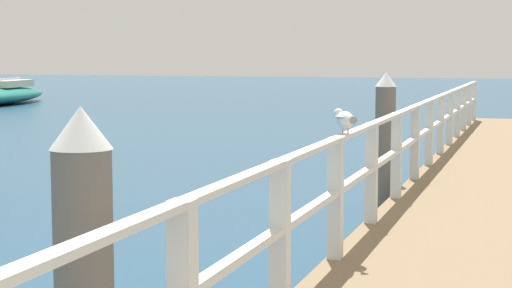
# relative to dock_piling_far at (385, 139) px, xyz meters

# --- Properties ---
(pier_railing) EXTENTS (0.12, 22.85, 1.05)m
(pier_railing) POSITION_rel_dock_piling_far_xyz_m (0.38, 0.24, 0.07)
(pier_railing) COLOR silver
(pier_railing) RESTS_ON pier_deck
(dock_piling_far) EXTENTS (0.29, 0.29, 1.88)m
(dock_piling_far) POSITION_rel_dock_piling_far_xyz_m (0.00, 0.00, 0.00)
(dock_piling_far) COLOR #6B6056
(dock_piling_far) RESTS_ON ground_plane
(seagull_foreground) EXTENTS (0.29, 0.43, 0.21)m
(seagull_foreground) POSITION_rel_dock_piling_far_xyz_m (0.38, -4.28, 0.60)
(seagull_foreground) COLOR white
(seagull_foreground) RESTS_ON pier_railing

